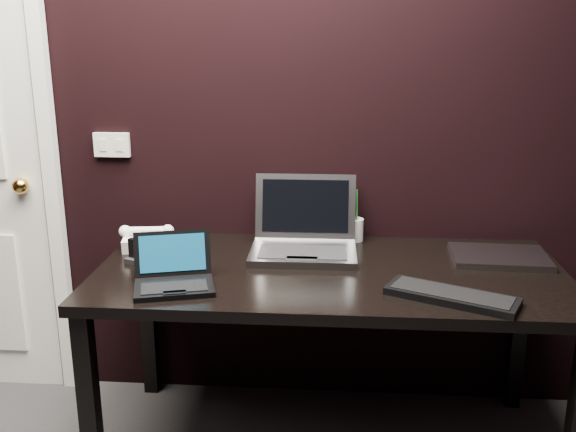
# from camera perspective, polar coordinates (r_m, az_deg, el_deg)

# --- Properties ---
(wall_back) EXTENTS (4.00, 0.00, 4.00)m
(wall_back) POSITION_cam_1_polar(r_m,az_deg,el_deg) (2.63, -2.56, 10.09)
(wall_back) COLOR black
(wall_back) RESTS_ON ground
(wall_switch) EXTENTS (0.15, 0.02, 0.10)m
(wall_switch) POSITION_cam_1_polar(r_m,az_deg,el_deg) (2.78, -15.39, 6.12)
(wall_switch) COLOR silver
(wall_switch) RESTS_ON wall_back
(desk) EXTENTS (1.70, 0.80, 0.74)m
(desk) POSITION_cam_1_polar(r_m,az_deg,el_deg) (2.38, 3.73, -6.47)
(desk) COLOR black
(desk) RESTS_ON ground
(netbook) EXTENTS (0.31, 0.29, 0.17)m
(netbook) POSITION_cam_1_polar(r_m,az_deg,el_deg) (2.21, -10.12, -5.37)
(netbook) COLOR black
(netbook) RESTS_ON desk
(silver_laptop) EXTENTS (0.41, 0.37, 0.28)m
(silver_laptop) POSITION_cam_1_polar(r_m,az_deg,el_deg) (2.50, 1.41, -2.09)
(silver_laptop) COLOR gray
(silver_laptop) RESTS_ON desk
(ext_keyboard) EXTENTS (0.44, 0.31, 0.03)m
(ext_keyboard) POSITION_cam_1_polar(r_m,az_deg,el_deg) (2.14, 14.35, -6.88)
(ext_keyboard) COLOR black
(ext_keyboard) RESTS_ON desk
(closed_laptop) EXTENTS (0.36, 0.27, 0.02)m
(closed_laptop) POSITION_cam_1_polar(r_m,az_deg,el_deg) (2.56, 18.25, -3.46)
(closed_laptop) COLOR #98979D
(closed_laptop) RESTS_ON desk
(desk_phone) EXTENTS (0.22, 0.18, 0.11)m
(desk_phone) POSITION_cam_1_polar(r_m,az_deg,el_deg) (2.61, -12.39, -1.99)
(desk_phone) COLOR white
(desk_phone) RESTS_ON desk
(mobile_phone) EXTENTS (0.06, 0.06, 0.09)m
(mobile_phone) POSITION_cam_1_polar(r_m,az_deg,el_deg) (2.46, -13.52, -3.28)
(mobile_phone) COLOR black
(mobile_phone) RESTS_ON desk
(pen_cup) EXTENTS (0.09, 0.09, 0.22)m
(pen_cup) POSITION_cam_1_polar(r_m,az_deg,el_deg) (2.66, 5.92, -1.12)
(pen_cup) COLOR silver
(pen_cup) RESTS_ON desk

